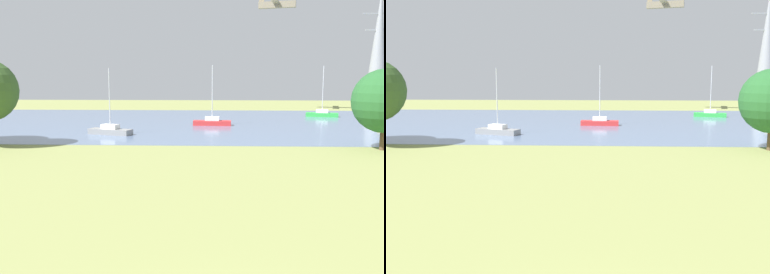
# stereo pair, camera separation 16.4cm
# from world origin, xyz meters

# --- Properties ---
(ground_plane) EXTENTS (160.00, 160.00, 0.00)m
(ground_plane) POSITION_xyz_m (0.00, 22.00, 0.00)
(ground_plane) COLOR #8C9351
(water_surface) EXTENTS (140.00, 40.00, 0.02)m
(water_surface) POSITION_xyz_m (0.00, 50.00, 0.01)
(water_surface) COLOR slate
(water_surface) RESTS_ON ground
(sailboat_green) EXTENTS (5.02, 2.67, 7.75)m
(sailboat_green) POSITION_xyz_m (16.42, 58.60, 0.47)
(sailboat_green) COLOR green
(sailboat_green) RESTS_ON water_surface
(sailboat_red) EXTENTS (4.86, 1.69, 7.62)m
(sailboat_red) POSITION_xyz_m (-0.49, 46.29, 0.47)
(sailboat_red) COLOR red
(sailboat_red) RESTS_ON water_surface
(sailboat_gray) EXTENTS (5.03, 2.96, 7.11)m
(sailboat_gray) POSITION_xyz_m (-11.50, 37.16, 0.46)
(sailboat_gray) COLOR gray
(sailboat_gray) RESTS_ON water_surface
(electricity_pylon) EXTENTS (6.40, 4.40, 22.17)m
(electricity_pylon) POSITION_xyz_m (30.84, 76.16, 11.10)
(electricity_pylon) COLOR gray
(electricity_pylon) RESTS_ON ground
(light_aircraft) EXTENTS (6.47, 8.40, 2.10)m
(light_aircraft) POSITION_xyz_m (10.70, 69.98, 18.55)
(light_aircraft) COLOR gray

